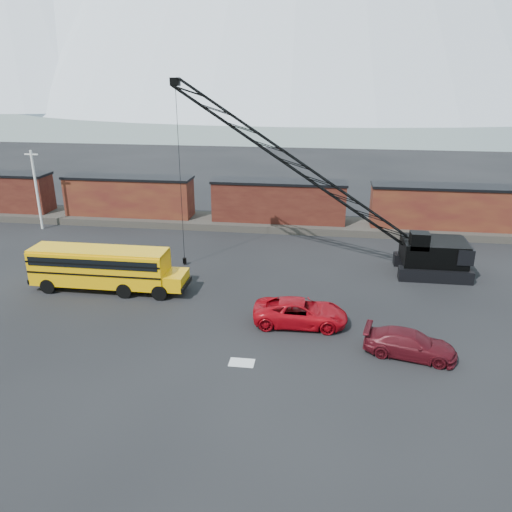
{
  "coord_description": "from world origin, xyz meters",
  "views": [
    {
      "loc": [
        4.61,
        -27.55,
        15.19
      ],
      "look_at": [
        0.03,
        5.02,
        3.0
      ],
      "focal_mm": 35.0,
      "sensor_mm": 36.0,
      "label": 1
    }
  ],
  "objects": [
    {
      "name": "ground",
      "position": [
        0.0,
        0.0,
        0.0
      ],
      "size": [
        160.0,
        160.0,
        0.0
      ],
      "primitive_type": "plane",
      "color": "black",
      "rests_on": "ground"
    },
    {
      "name": "gravel_berm",
      "position": [
        0.0,
        22.0,
        0.35
      ],
      "size": [
        120.0,
        5.0,
        0.7
      ],
      "primitive_type": "cube",
      "color": "#413C36",
      "rests_on": "ground"
    },
    {
      "name": "boxcar_west_near",
      "position": [
        -16.0,
        22.0,
        2.76
      ],
      "size": [
        13.7,
        3.1,
        4.17
      ],
      "color": "#451314",
      "rests_on": "gravel_berm"
    },
    {
      "name": "boxcar_mid",
      "position": [
        0.0,
        22.0,
        2.76
      ],
      "size": [
        13.7,
        3.1,
        4.17
      ],
      "color": "#502116",
      "rests_on": "gravel_berm"
    },
    {
      "name": "boxcar_east_near",
      "position": [
        16.0,
        22.0,
        2.76
      ],
      "size": [
        13.7,
        3.1,
        4.17
      ],
      "color": "#451314",
      "rests_on": "gravel_berm"
    },
    {
      "name": "utility_pole",
      "position": [
        -24.0,
        18.0,
        4.15
      ],
      "size": [
        1.4,
        0.24,
        8.0
      ],
      "color": "silver",
      "rests_on": "ground"
    },
    {
      "name": "snow_patch",
      "position": [
        0.5,
        -4.0,
        0.01
      ],
      "size": [
        1.4,
        0.9,
        0.02
      ],
      "primitive_type": "cube",
      "color": "silver",
      "rests_on": "ground"
    },
    {
      "name": "school_bus",
      "position": [
        -11.05,
        4.37,
        1.79
      ],
      "size": [
        11.65,
        2.65,
        3.19
      ],
      "color": "#E7A304",
      "rests_on": "ground"
    },
    {
      "name": "red_pickup",
      "position": [
        3.45,
        1.0,
        0.83
      ],
      "size": [
        6.03,
        2.9,
        1.66
      ],
      "primitive_type": "imported",
      "rotation": [
        0.0,
        0.0,
        1.6
      ],
      "color": "#AC0812",
      "rests_on": "ground"
    },
    {
      "name": "maroon_suv",
      "position": [
        9.8,
        -1.9,
        0.74
      ],
      "size": [
        5.45,
        3.09,
        1.49
      ],
      "primitive_type": "imported",
      "rotation": [
        0.0,
        0.0,
        1.36
      ],
      "color": "#4F0E16",
      "rests_on": "ground"
    },
    {
      "name": "crawler_crane",
      "position": [
        3.17,
        10.74,
        7.95
      ],
      "size": [
        23.3,
        4.2,
        14.99
      ],
      "color": "black",
      "rests_on": "ground"
    }
  ]
}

